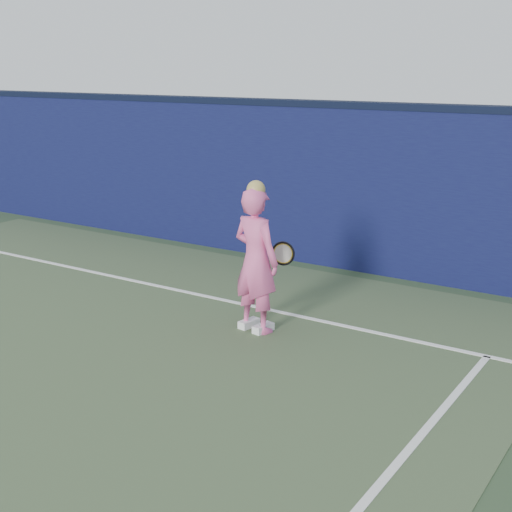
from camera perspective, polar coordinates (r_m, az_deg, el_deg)
The scene contains 4 objects.
backstop_wall at distance 12.20m, azimuth -0.44°, elevation 6.16°, with size 24.00×0.40×2.50m, color #0C0E38.
wall_cap at distance 12.07m, azimuth -0.46°, elevation 12.27°, with size 24.00×0.42×0.10m, color black.
player at distance 8.50m, azimuth 0.00°, elevation -0.31°, with size 0.71×0.53×1.85m.
racket at distance 8.83m, azimuth 2.03°, elevation 0.19°, with size 0.57×0.13×0.31m.
Camera 1 is at (6.64, -3.56, 3.15)m, focal length 50.00 mm.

